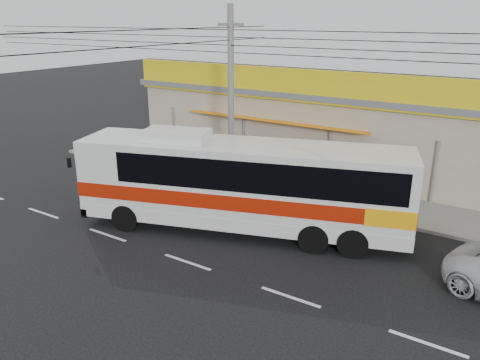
% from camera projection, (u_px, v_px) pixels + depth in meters
% --- Properties ---
extents(ground, '(120.00, 120.00, 0.00)m').
position_uv_depth(ground, '(228.00, 236.00, 18.28)').
color(ground, black).
rests_on(ground, ground).
extents(sidewalk, '(30.00, 3.20, 0.15)m').
position_uv_depth(sidewalk, '(296.00, 189.00, 23.03)').
color(sidewalk, gray).
rests_on(sidewalk, ground).
extents(lane_markings, '(50.00, 0.12, 0.01)m').
position_uv_depth(lane_markings, '(188.00, 262.00, 16.29)').
color(lane_markings, silver).
rests_on(lane_markings, ground).
extents(storefront_building, '(22.60, 9.20, 5.70)m').
position_uv_depth(storefront_building, '(340.00, 124.00, 26.71)').
color(storefront_building, '#A39984').
rests_on(storefront_building, ground).
extents(coach_bus, '(12.97, 6.50, 3.93)m').
position_uv_depth(coach_bus, '(247.00, 181.00, 18.05)').
color(coach_bus, silver).
rests_on(coach_bus, ground).
extents(motorbike_red, '(2.20, 1.29, 1.09)m').
position_uv_depth(motorbike_red, '(167.00, 161.00, 25.43)').
color(motorbike_red, '#9A110B').
rests_on(motorbike_red, sidewalk).
extents(motorbike_dark, '(1.79, 0.52, 1.07)m').
position_uv_depth(motorbike_dark, '(113.00, 145.00, 28.63)').
color(motorbike_dark, black).
rests_on(motorbike_dark, sidewalk).
extents(utility_pole, '(34.00, 14.00, 8.64)m').
position_uv_depth(utility_pole, '(231.00, 40.00, 20.59)').
color(utility_pole, slate).
rests_on(utility_pole, ground).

